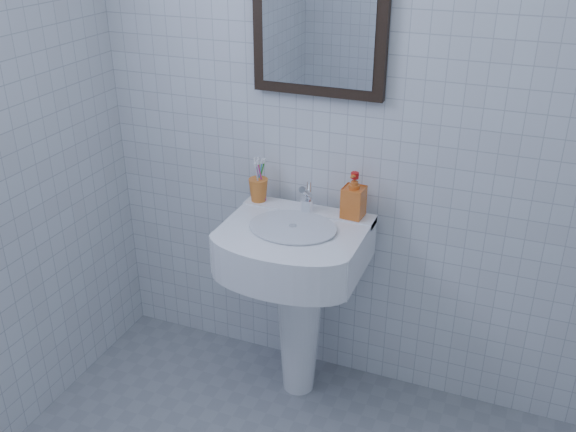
% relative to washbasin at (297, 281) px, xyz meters
% --- Properties ---
extents(wall_back, '(2.20, 0.02, 2.50)m').
position_rel_washbasin_xyz_m(wall_back, '(0.18, 0.22, 0.71)').
color(wall_back, silver).
rests_on(wall_back, ground).
extents(washbasin, '(0.53, 0.39, 0.81)m').
position_rel_washbasin_xyz_m(washbasin, '(0.00, 0.00, 0.00)').
color(washbasin, white).
rests_on(washbasin, ground).
extents(faucet, '(0.05, 0.11, 0.13)m').
position_rel_washbasin_xyz_m(faucet, '(-0.00, 0.10, 0.31)').
color(faucet, white).
rests_on(faucet, washbasin).
extents(toothbrush_cup, '(0.09, 0.09, 0.09)m').
position_rel_washbasin_xyz_m(toothbrush_cup, '(-0.22, 0.12, 0.31)').
color(toothbrush_cup, orange).
rests_on(toothbrush_cup, washbasin).
extents(soap_dispenser, '(0.09, 0.09, 0.18)m').
position_rel_washbasin_xyz_m(soap_dispenser, '(0.18, 0.12, 0.35)').
color(soap_dispenser, '#BD3B12').
rests_on(soap_dispenser, washbasin).
extents(wall_mirror, '(0.50, 0.04, 0.62)m').
position_rel_washbasin_xyz_m(wall_mirror, '(-0.00, 0.20, 1.01)').
color(wall_mirror, black).
rests_on(wall_mirror, wall_back).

